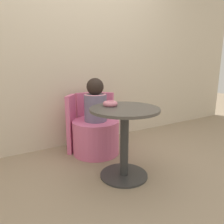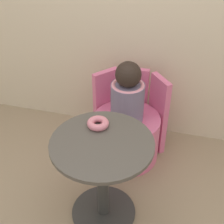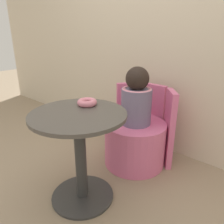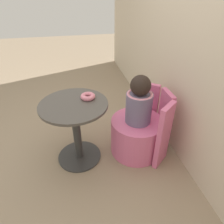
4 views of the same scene
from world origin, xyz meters
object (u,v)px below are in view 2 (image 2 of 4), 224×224
object	(u,v)px
tub_chair	(126,137)
child_figure	(128,94)
donut	(98,123)
round_table	(103,168)

from	to	relation	value
tub_chair	child_figure	size ratio (longest dim) A/B	1.10
child_figure	donut	size ratio (longest dim) A/B	3.55
child_figure	round_table	bearing A→B (deg)	-91.82
tub_chair	donut	xyz separation A→B (m)	(-0.09, -0.49, 0.50)
round_table	child_figure	xyz separation A→B (m)	(0.02, 0.63, 0.18)
round_table	child_figure	world-z (taller)	child_figure
round_table	donut	bearing A→B (deg)	115.43
round_table	tub_chair	size ratio (longest dim) A/B	1.23
round_table	child_figure	distance (m)	0.65
child_figure	donut	bearing A→B (deg)	-100.21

